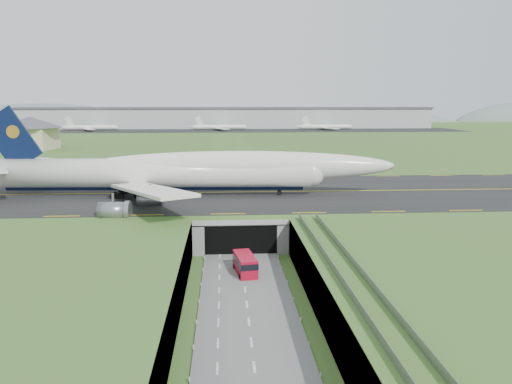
{
  "coord_description": "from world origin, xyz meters",
  "views": [
    {
      "loc": [
        -2.63,
        -71.59,
        25.03
      ],
      "look_at": [
        3.26,
        20.0,
        8.48
      ],
      "focal_mm": 35.0,
      "sensor_mm": 36.0,
      "label": 1
    }
  ],
  "objects": [
    {
      "name": "shuttle_tram",
      "position": [
        0.27,
        -1.23,
        1.55
      ],
      "size": [
        3.61,
        7.14,
        2.8
      ],
      "rotation": [
        0.0,
        0.0,
        0.16
      ],
      "color": "#A90B23",
      "rests_on": "ground"
    },
    {
      "name": "tunnel_portal",
      "position": [
        0.0,
        16.71,
        3.33
      ],
      "size": [
        17.0,
        22.3,
        6.0
      ],
      "color": "gray",
      "rests_on": "ground"
    },
    {
      "name": "trench_road",
      "position": [
        0.0,
        -7.5,
        0.1
      ],
      "size": [
        12.0,
        75.0,
        0.2
      ],
      "primitive_type": "cube",
      "color": "slate",
      "rests_on": "ground"
    },
    {
      "name": "service_building",
      "position": [
        -80.52,
        136.05,
        13.96
      ],
      "size": [
        26.73,
        26.73,
        13.44
      ],
      "rotation": [
        0.0,
        0.0,
        -0.09
      ],
      "color": "#C7BC90",
      "rests_on": "ground"
    },
    {
      "name": "jumbo_jet",
      "position": [
        -10.63,
        29.83,
        11.08
      ],
      "size": [
        87.02,
        57.22,
        18.95
      ],
      "rotation": [
        0.0,
        0.0,
        -0.05
      ],
      "color": "white",
      "rests_on": "ground"
    },
    {
      "name": "distant_hills",
      "position": [
        64.38,
        430.0,
        -4.0
      ],
      "size": [
        700.0,
        91.0,
        60.0
      ],
      "color": "slate",
      "rests_on": "ground"
    },
    {
      "name": "ground",
      "position": [
        0.0,
        0.0,
        0.0
      ],
      "size": [
        900.0,
        900.0,
        0.0
      ],
      "primitive_type": "plane",
      "color": "#366126",
      "rests_on": "ground"
    },
    {
      "name": "cargo_terminal",
      "position": [
        -0.09,
        299.41,
        13.96
      ],
      "size": [
        320.0,
        67.0,
        15.6
      ],
      "color": "#B2B2B2",
      "rests_on": "ground"
    },
    {
      "name": "airfield_deck",
      "position": [
        0.0,
        0.0,
        3.0
      ],
      "size": [
        800.0,
        800.0,
        6.0
      ],
      "primitive_type": "cube",
      "color": "gray",
      "rests_on": "ground"
    },
    {
      "name": "taxiway",
      "position": [
        0.0,
        33.0,
        6.09
      ],
      "size": [
        800.0,
        44.0,
        0.18
      ],
      "primitive_type": "cube",
      "color": "black",
      "rests_on": "airfield_deck"
    },
    {
      "name": "guideway",
      "position": [
        11.0,
        -19.11,
        5.32
      ],
      "size": [
        3.0,
        53.0,
        7.05
      ],
      "color": "#A8A8A3",
      "rests_on": "ground"
    }
  ]
}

